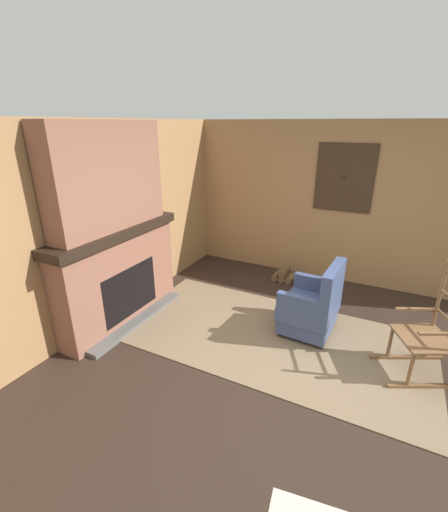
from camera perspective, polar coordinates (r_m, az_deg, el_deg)
The scene contains 12 objects.
ground_plane at distance 3.89m, azimuth 12.17°, elevation -18.42°, with size 14.00×14.00×0.00m, color #2D2119.
wood_panel_wall_left at distance 4.52m, azimuth -19.85°, elevation 4.64°, with size 0.06×5.72×2.51m.
wood_panel_wall_back at distance 5.70m, azimuth 20.15°, elevation 8.00°, with size 5.72×0.09×2.51m.
fireplace_hearth at distance 4.59m, azimuth -16.99°, elevation -3.20°, with size 0.56×1.92×1.26m.
chimney_breast at distance 4.25m, azimuth -18.94°, elevation 12.37°, with size 0.31×1.60×1.23m.
area_rug at distance 4.36m, azimuth 7.82°, elevation -13.12°, with size 3.66×1.85×0.01m.
armchair at distance 4.37m, azimuth 14.53°, elevation -8.29°, with size 0.66×0.74×0.93m.
rocking_chair at distance 4.11m, azimuth 30.82°, elevation -11.90°, with size 0.93×0.79×1.19m.
firewood_stack at distance 5.81m, azimuth 9.97°, elevation -3.18°, with size 0.35×0.34×0.21m.
oil_lamp_vase at distance 3.93m, azimuth -25.73°, elevation 2.92°, with size 0.13×0.13×0.27m.
storage_case at distance 4.83m, azimuth -13.24°, elevation 7.13°, with size 0.16×0.25×0.11m.
decorative_plate_on_mantel at distance 4.47m, azimuth -17.61°, elevation 6.53°, with size 0.07×0.26×0.26m.
Camera 1 is at (0.62, -2.95, 2.46)m, focal length 24.00 mm.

